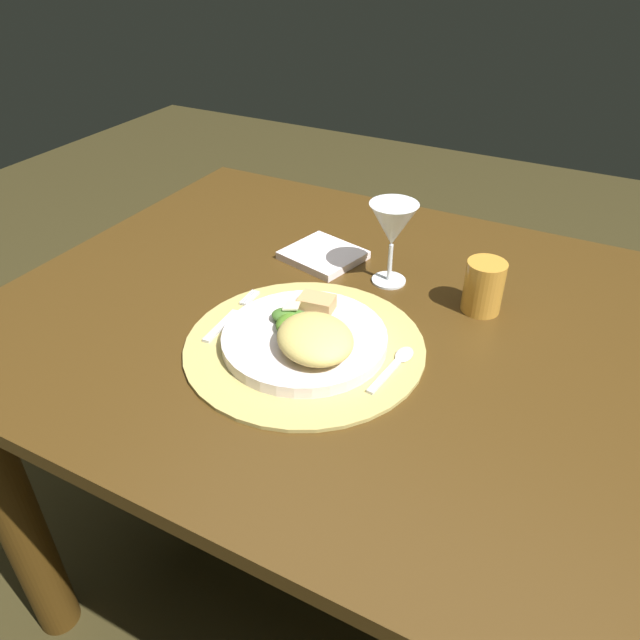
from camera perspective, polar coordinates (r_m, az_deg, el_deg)
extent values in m
plane|color=#332C14|center=(1.53, 3.98, -23.59)|extent=(6.00, 6.00, 0.00)
cube|color=#432C10|center=(0.99, 5.63, -0.85)|extent=(1.27, 0.92, 0.03)
cylinder|color=#442B0D|center=(1.32, -26.70, -15.90)|extent=(0.08, 0.08, 0.71)
cylinder|color=#442712|center=(1.70, -7.32, 0.59)|extent=(0.08, 0.08, 0.71)
cylinder|color=tan|center=(0.92, -1.45, -2.42)|extent=(0.37, 0.37, 0.01)
cylinder|color=silver|center=(0.92, -1.46, -1.79)|extent=(0.25, 0.25, 0.02)
ellipsoid|color=#D7BD63|center=(0.87, -0.46, -1.74)|extent=(0.17, 0.16, 0.04)
ellipsoid|color=#437128|center=(0.93, -2.99, 0.38)|extent=(0.06, 0.05, 0.02)
ellipsoid|color=#497920|center=(0.92, -3.08, -0.28)|extent=(0.04, 0.06, 0.02)
ellipsoid|color=#4A602E|center=(0.94, -2.29, 0.32)|extent=(0.04, 0.04, 0.01)
cube|color=beige|center=(0.94, -2.61, 1.52)|extent=(0.03, 0.02, 0.01)
cube|color=beige|center=(0.93, -2.74, 1.21)|extent=(0.03, 0.03, 0.01)
cube|color=tan|center=(0.96, -0.32, 1.58)|extent=(0.06, 0.05, 0.02)
cube|color=silver|center=(0.97, -9.26, -0.55)|extent=(0.02, 0.09, 0.00)
cube|color=silver|center=(1.04, -6.91, 2.15)|extent=(0.01, 0.05, 0.00)
cube|color=silver|center=(1.03, -6.72, 2.10)|extent=(0.01, 0.05, 0.00)
cube|color=silver|center=(1.03, -6.53, 2.06)|extent=(0.01, 0.05, 0.00)
cube|color=silver|center=(1.03, -6.34, 2.01)|extent=(0.01, 0.05, 0.00)
cube|color=silver|center=(0.86, 6.11, -5.22)|extent=(0.02, 0.09, 0.00)
ellipsoid|color=silver|center=(0.91, 7.91, -3.22)|extent=(0.02, 0.04, 0.01)
cube|color=white|center=(1.16, 0.30, 6.11)|extent=(0.16, 0.15, 0.01)
cylinder|color=silver|center=(1.09, 6.46, 3.72)|extent=(0.06, 0.06, 0.00)
cylinder|color=silver|center=(1.08, 6.59, 5.40)|extent=(0.01, 0.01, 0.07)
cone|color=silver|center=(1.04, 6.85, 8.88)|extent=(0.08, 0.08, 0.08)
cylinder|color=#C5872F|center=(1.02, 15.11, 3.04)|extent=(0.06, 0.06, 0.09)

